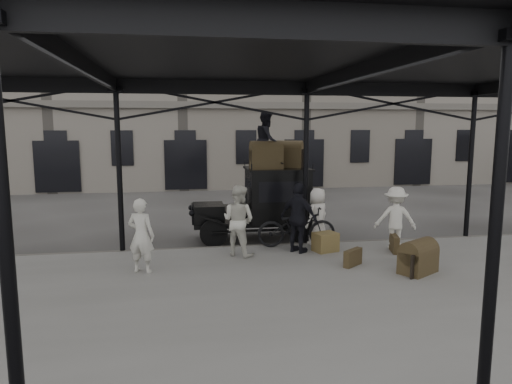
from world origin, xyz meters
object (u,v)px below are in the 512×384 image
steamer_trunk_roof_near (266,157)px  steamer_trunk_platform (418,259)px  bicycle (297,226)px  porter_left (141,236)px  taxi (267,200)px  porter_official (299,218)px

steamer_trunk_roof_near → steamer_trunk_platform: steamer_trunk_roof_near is taller
bicycle → steamer_trunk_roof_near: 2.33m
porter_left → steamer_trunk_platform: porter_left is taller
bicycle → steamer_trunk_platform: bicycle is taller
steamer_trunk_platform → bicycle: bearing=98.3°
taxi → steamer_trunk_roof_near: size_ratio=3.90×
taxi → steamer_trunk_platform: bearing=-57.6°
porter_official → steamer_trunk_platform: size_ratio=2.10×
porter_official → steamer_trunk_roof_near: steamer_trunk_roof_near is taller
steamer_trunk_roof_near → bicycle: bearing=-65.8°
porter_left → bicycle: size_ratio=0.79×
taxi → steamer_trunk_platform: 5.05m
porter_left → steamer_trunk_roof_near: size_ratio=1.82×
porter_official → bicycle: 0.69m
taxi → steamer_trunk_platform: taxi is taller
porter_official → steamer_trunk_roof_near: (-0.51, 1.91, 1.46)m
steamer_trunk_roof_near → porter_left: bearing=-139.6°
porter_official → steamer_trunk_platform: porter_official is taller
porter_left → steamer_trunk_platform: (6.15, -1.04, -0.53)m
steamer_trunk_roof_near → taxi: bearing=71.5°
porter_official → taxi: bearing=-30.2°
porter_official → steamer_trunk_roof_near: 2.46m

